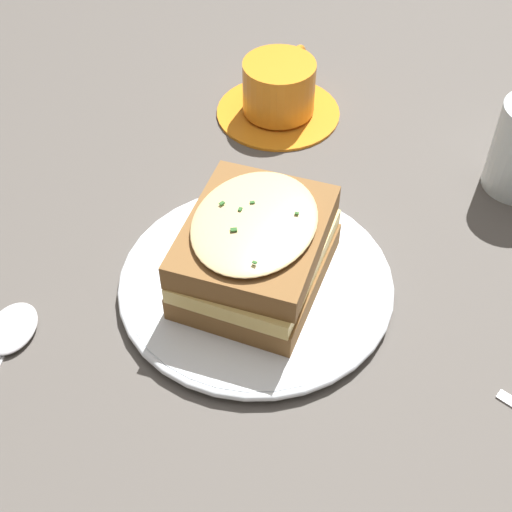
% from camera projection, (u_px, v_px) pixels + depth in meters
% --- Properties ---
extents(ground_plane, '(2.40, 2.40, 0.00)m').
position_uv_depth(ground_plane, '(252.00, 304.00, 0.64)').
color(ground_plane, '#514C47').
extents(dinner_plate, '(0.25, 0.25, 0.01)m').
position_uv_depth(dinner_plate, '(256.00, 283.00, 0.65)').
color(dinner_plate, white).
rests_on(dinner_plate, ground_plane).
extents(sandwich, '(0.19, 0.18, 0.08)m').
position_uv_depth(sandwich, '(256.00, 250.00, 0.62)').
color(sandwich, brown).
rests_on(sandwich, dinner_plate).
extents(teacup_with_saucer, '(0.14, 0.14, 0.07)m').
position_uv_depth(teacup_with_saucer, '(279.00, 92.00, 0.82)').
color(teacup_with_saucer, orange).
rests_on(teacup_with_saucer, ground_plane).
extents(spoon, '(0.16, 0.10, 0.01)m').
position_uv_depth(spoon, '(7.00, 337.00, 0.61)').
color(spoon, silver).
rests_on(spoon, ground_plane).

